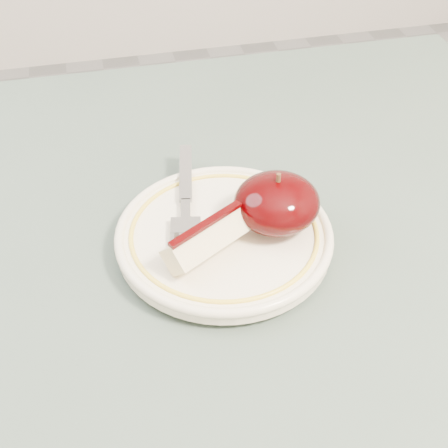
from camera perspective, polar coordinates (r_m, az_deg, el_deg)
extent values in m
cylinder|color=brown|center=(1.15, 13.69, -2.97)|extent=(0.05, 0.05, 0.71)
cube|color=#45554C|center=(0.52, -2.87, -10.89)|extent=(0.90, 0.90, 0.04)
cylinder|color=#F3E7CC|center=(0.57, 0.00, -1.89)|extent=(0.11, 0.11, 0.01)
cylinder|color=#F3E7CC|center=(0.56, 0.00, -1.22)|extent=(0.19, 0.19, 0.01)
torus|color=#F3E7CC|center=(0.56, 0.00, -0.85)|extent=(0.20, 0.20, 0.01)
torus|color=yellow|center=(0.56, 0.00, -0.74)|extent=(0.17, 0.17, 0.00)
ellipsoid|color=black|center=(0.55, 4.84, 1.94)|extent=(0.08, 0.07, 0.05)
cylinder|color=#472D19|center=(0.54, 5.00, 4.12)|extent=(0.00, 0.00, 0.01)
cube|color=beige|center=(0.52, -1.62, -1.49)|extent=(0.08, 0.07, 0.03)
cube|color=#2E0102|center=(0.51, -1.65, 0.02)|extent=(0.07, 0.05, 0.00)
cube|color=#95989E|center=(0.62, -3.53, 4.75)|extent=(0.03, 0.09, 0.00)
cube|color=#95989E|center=(0.57, -3.53, 1.38)|extent=(0.01, 0.03, 0.00)
cube|color=#95989E|center=(0.56, -3.53, -0.19)|extent=(0.03, 0.03, 0.00)
cube|color=#95989E|center=(0.54, -2.28, -2.09)|extent=(0.01, 0.04, 0.00)
cube|color=#95989E|center=(0.54, -3.11, -2.11)|extent=(0.01, 0.04, 0.00)
cube|color=#95989E|center=(0.54, -3.95, -2.14)|extent=(0.01, 0.04, 0.00)
cube|color=#95989E|center=(0.54, -4.78, -2.16)|extent=(0.01, 0.04, 0.00)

